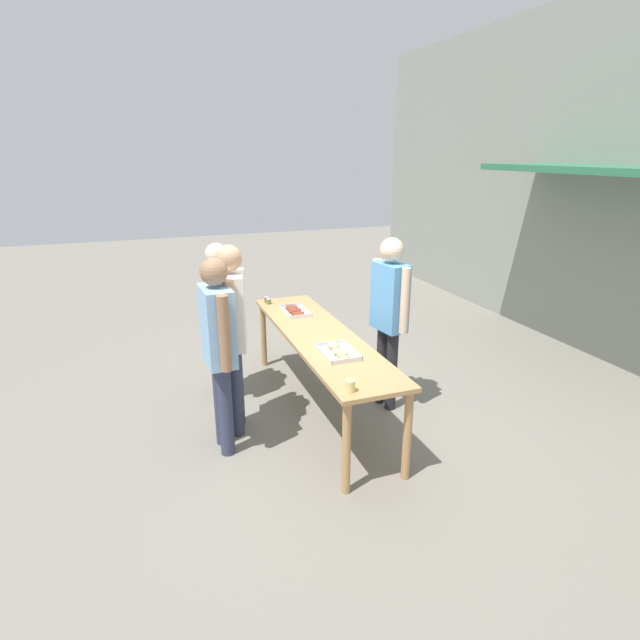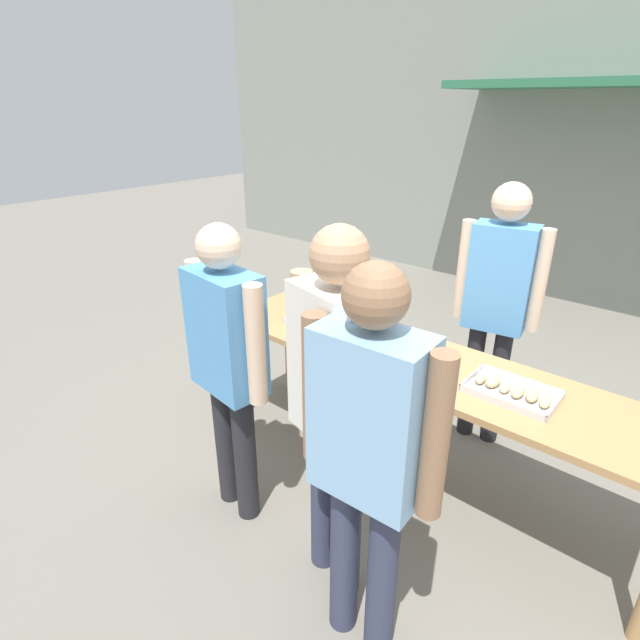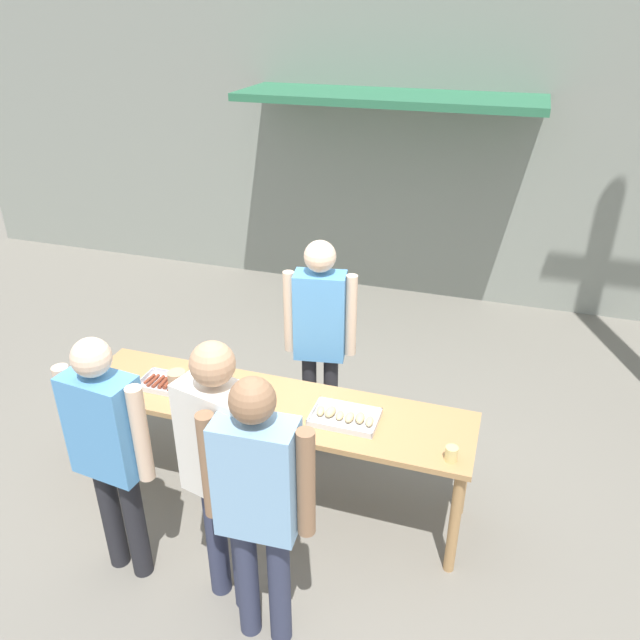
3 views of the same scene
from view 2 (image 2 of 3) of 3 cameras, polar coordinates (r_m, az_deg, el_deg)
The scene contains 11 objects.
ground_plane at distance 3.47m, azimuth 10.27°, elevation -17.07°, with size 24.00×24.00×0.00m, color slate.
building_facade_back at distance 6.43m, azimuth 31.83°, elevation 20.65°, with size 12.00×1.11×4.50m.
serving_table at distance 3.03m, azimuth 11.31°, elevation -6.11°, with size 2.81×0.67×0.85m.
food_tray_sausages at distance 3.34m, azimuth 0.04°, elevation -0.57°, with size 0.45×0.26×0.04m.
food_tray_buns at distance 2.77m, azimuth 21.03°, elevation -7.57°, with size 0.44×0.29×0.06m.
condiment_jar_mustard at distance 3.54m, azimuth -8.52°, elevation 0.98°, with size 0.06×0.06×0.07m.
condiment_jar_ketchup at distance 3.48m, azimuth -7.60°, elevation 0.63°, with size 0.06×0.06×0.07m.
person_server_behind_table at distance 3.42m, azimuth 19.62°, elevation 2.78°, with size 0.55×0.27×1.81m.
person_customer_holding_hotdog at distance 2.67m, azimuth -10.52°, elevation -3.85°, with size 0.61×0.28×1.72m.
person_customer_with_cup at distance 1.94m, azimuth 5.58°, elevation -13.93°, with size 0.61×0.26×1.78m.
person_customer_waiting_in_line at distance 2.18m, azimuth 1.99°, elevation -8.17°, with size 0.61×0.33×1.83m.
Camera 2 is at (1.22, -2.34, 2.25)m, focal length 28.00 mm.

